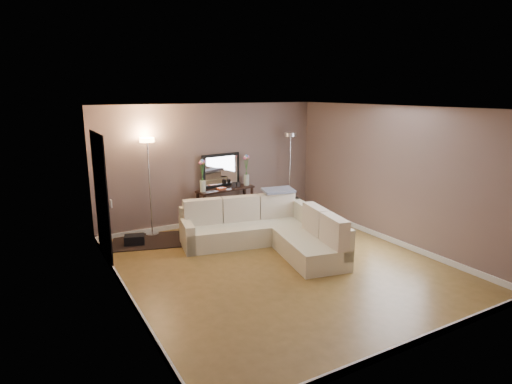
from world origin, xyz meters
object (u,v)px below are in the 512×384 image
console_table (223,205)px  floor_lamp_lit (149,167)px  floor_lamp_unlit (290,158)px  sectional_sofa (268,230)px

console_table → floor_lamp_lit: size_ratio=0.68×
console_table → floor_lamp_unlit: bearing=-3.9°
floor_lamp_lit → floor_lamp_unlit: 3.21m
sectional_sofa → floor_lamp_lit: size_ratio=1.40×
sectional_sofa → floor_lamp_unlit: 2.38m
sectional_sofa → floor_lamp_lit: 2.65m
sectional_sofa → floor_lamp_lit: bearing=134.9°
floor_lamp_lit → floor_lamp_unlit: floor_lamp_lit is taller
floor_lamp_lit → console_table: bearing=-2.8°
sectional_sofa → console_table: size_ratio=2.07×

